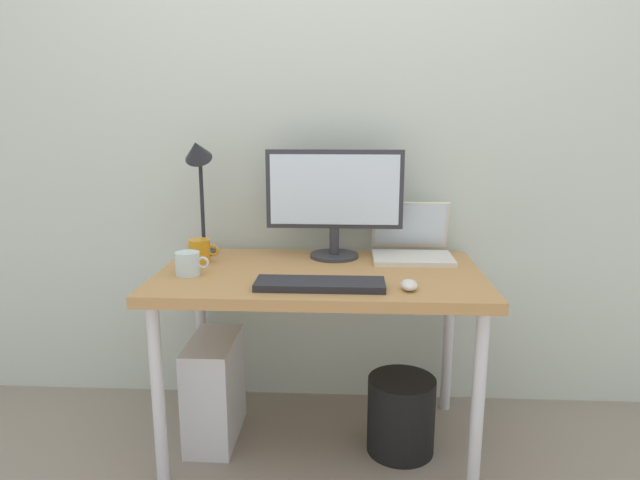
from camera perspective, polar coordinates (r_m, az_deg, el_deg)
ground_plane at (r=2.38m, az=0.00°, el=-19.91°), size 6.00×6.00×0.00m
back_wall at (r=2.42m, az=0.53°, el=13.06°), size 4.40×0.04×2.60m
desk at (r=2.11m, az=0.00°, el=-4.98°), size 1.21×0.70×0.71m
monitor at (r=2.25m, az=1.50°, el=4.49°), size 0.55×0.20×0.44m
laptop at (r=2.32m, az=9.39°, el=-0.38°), size 0.32×0.29×0.22m
desk_lamp at (r=2.32m, az=-12.39°, el=7.10°), size 0.11×0.16×0.50m
keyboard at (r=1.89m, az=-0.01°, el=-4.56°), size 0.44×0.14×0.02m
mouse at (r=1.88m, az=9.16°, el=-4.59°), size 0.06×0.09×0.03m
coffee_mug at (r=2.25m, az=-12.25°, el=-1.12°), size 0.12×0.08×0.09m
glass_cup at (r=2.08m, az=-13.41°, el=-2.37°), size 0.12×0.09×0.09m
computer_tower at (r=2.34m, az=-10.80°, el=-14.79°), size 0.18×0.36×0.42m
wastebasket at (r=2.27m, az=8.33°, el=-17.36°), size 0.26×0.26×0.30m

